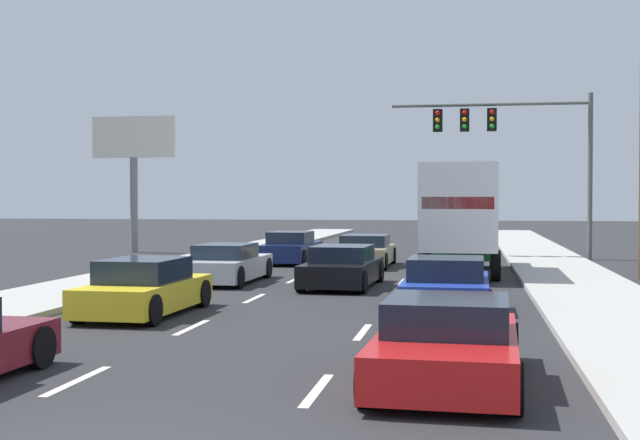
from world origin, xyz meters
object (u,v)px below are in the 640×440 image
Objects in this scene: car_navy at (291,249)px; car_yellow at (145,289)px; car_silver at (227,265)px; car_blue at (447,286)px; car_black at (342,268)px; car_red at (447,344)px; traffic_signal_mast at (498,131)px; box_truck at (461,213)px; roadside_billboard at (134,155)px; car_tan at (365,252)px.

car_yellow is (-0.08, -15.31, -0.00)m from car_navy.
car_silver is 1.03× the size of car_blue.
car_silver is 1.00× the size of car_black.
car_red is 0.52× the size of traffic_signal_mast.
car_yellow is 0.54× the size of box_truck.
car_black is 12.89m from car_red.
traffic_signal_mast reaches higher than box_truck.
car_navy is at bearing 107.36° from car_red.
car_blue is 7.96m from car_red.
roadside_billboard is at bearing 148.31° from car_navy.
car_black reaches higher than car_tan.
car_silver is at bearing -57.80° from roadside_billboard.
car_silver is at bearing 91.75° from car_yellow.
roadside_billboard is at bearing 150.96° from car_tan.
car_red is at bearing -72.64° from car_navy.
car_blue is (6.42, -13.21, -0.03)m from car_navy.
traffic_signal_mast is 16.98m from roadside_billboard.
box_truck is (6.75, 11.17, 1.49)m from car_yellow.
car_yellow is at bearing -121.12° from box_truck.
roadside_billboard is (-8.76, 5.41, 4.04)m from car_navy.
car_black is 0.57× the size of box_truck.
roadside_billboard reaches higher than car_tan.
car_tan is at bearing -29.04° from roadside_billboard.
car_navy is 15.31m from car_yellow.
car_silver is at bearing 169.40° from car_black.
car_yellow is 0.50× the size of traffic_signal_mast.
roadside_billboard is at bearing 148.26° from box_truck.
car_black is 19.02m from roadside_billboard.
car_tan is 1.02× the size of car_blue.
car_silver is 8.12m from box_truck.
car_navy is 11.06m from roadside_billboard.
car_navy is at bearing 115.90° from car_blue.
car_yellow is 14.49m from car_tan.
car_yellow is at bearing -102.62° from car_tan.
car_navy is at bearing 89.72° from car_yellow.
traffic_signal_mast is at bearing 55.24° from car_silver.
car_blue reaches higher than car_tan.
car_navy is at bearing 148.19° from box_truck.
car_tan is 20.31m from car_red.
car_tan is (3.17, 14.14, -0.02)m from car_yellow.
car_silver is 0.57× the size of box_truck.
traffic_signal_mast reaches higher than car_yellow.
car_black reaches higher than car_red.
car_red is 30.98m from roadside_billboard.
car_black is (0.24, -7.54, 0.00)m from car_tan.
car_tan is at bearing -20.73° from car_navy.
traffic_signal_mast is (1.53, 25.32, 4.89)m from car_red.
car_red is (6.92, -13.14, -0.01)m from car_silver.
traffic_signal_mast is at bearing 86.54° from car_red.
car_yellow is 0.96× the size of car_tan.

